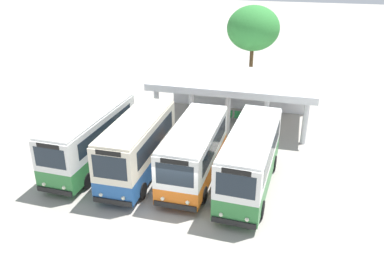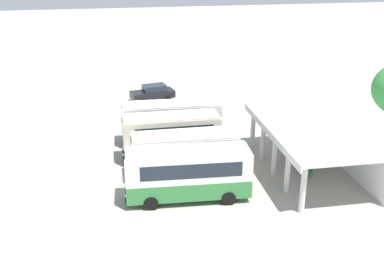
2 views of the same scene
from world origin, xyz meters
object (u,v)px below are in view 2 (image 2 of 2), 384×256
at_px(parked_car_flank, 153,93).
at_px(waiting_chair_fourth_seat, 304,163).
at_px(city_bus_fourth_amber, 188,172).
at_px(waiting_chair_second_from_end, 297,156).
at_px(city_bus_middle_cream, 185,153).
at_px(waiting_chair_far_end_seat, 310,171).
at_px(waiting_chair_middle_seat, 300,160).
at_px(waiting_chair_end_by_column, 294,153).
at_px(city_bus_nearest_orange, 171,121).
at_px(waiting_chair_fifth_seat, 308,167).
at_px(city_bus_second_in_row, 171,135).

relative_size(parked_car_flank, waiting_chair_fourth_seat, 5.40).
height_order(city_bus_fourth_amber, waiting_chair_second_from_end, city_bus_fourth_amber).
xyz_separation_m(city_bus_middle_cream, waiting_chair_far_end_seat, (1.67, 8.48, -1.23)).
relative_size(parked_car_flank, waiting_chair_middle_seat, 5.40).
distance_m(city_bus_middle_cream, waiting_chair_end_by_column, 8.67).
distance_m(parked_car_flank, waiting_chair_fourth_seat, 19.96).
xyz_separation_m(waiting_chair_second_from_end, waiting_chair_far_end_seat, (2.39, -0.01, 0.00)).
xyz_separation_m(city_bus_nearest_orange, waiting_chair_fifth_seat, (7.32, 8.63, -1.31)).
height_order(city_bus_second_in_row, waiting_chair_far_end_seat, city_bus_second_in_row).
bearing_deg(waiting_chair_fifth_seat, city_bus_nearest_orange, -130.30).
relative_size(city_bus_middle_cream, waiting_chair_fourth_seat, 8.54).
distance_m(waiting_chair_second_from_end, waiting_chair_fourth_seat, 1.20).
height_order(city_bus_nearest_orange, parked_car_flank, city_bus_nearest_orange).
bearing_deg(waiting_chair_far_end_seat, waiting_chair_second_from_end, 179.79).
relative_size(city_bus_second_in_row, waiting_chair_end_by_column, 8.45).
distance_m(waiting_chair_end_by_column, waiting_chair_fifth_seat, 2.39).
bearing_deg(city_bus_middle_cream, waiting_chair_fourth_seat, 86.82).
bearing_deg(city_bus_fourth_amber, city_bus_nearest_orange, 178.47).
distance_m(city_bus_middle_cream, waiting_chair_middle_seat, 8.57).
distance_m(city_bus_middle_cream, waiting_chair_far_end_seat, 8.73).
relative_size(city_bus_second_in_row, city_bus_fourth_amber, 0.92).
relative_size(waiting_chair_second_from_end, waiting_chair_far_end_seat, 1.00).
bearing_deg(city_bus_second_in_row, city_bus_fourth_amber, 1.77).
bearing_deg(city_bus_middle_cream, waiting_chair_end_by_column, 98.82).
height_order(city_bus_nearest_orange, waiting_chair_fifth_seat, city_bus_nearest_orange).
height_order(city_bus_fourth_amber, parked_car_flank, city_bus_fourth_amber).
distance_m(city_bus_second_in_row, waiting_chair_end_by_column, 9.26).
bearing_deg(waiting_chair_fourth_seat, waiting_chair_fifth_seat, 0.92).
bearing_deg(city_bus_nearest_orange, waiting_chair_fourth_seat, 52.05).
distance_m(waiting_chair_end_by_column, waiting_chair_fourth_seat, 1.79).
bearing_deg(waiting_chair_second_from_end, waiting_chair_far_end_seat, -0.21).
relative_size(city_bus_nearest_orange, waiting_chair_far_end_seat, 9.26).
distance_m(waiting_chair_fourth_seat, waiting_chair_fifth_seat, 0.60).
distance_m(city_bus_second_in_row, waiting_chair_fifth_seat, 10.09).
bearing_deg(city_bus_second_in_row, waiting_chair_middle_seat, 71.51).
distance_m(waiting_chair_fifth_seat, waiting_chair_far_end_seat, 0.60).
bearing_deg(waiting_chair_end_by_column, city_bus_nearest_orange, -120.03).
bearing_deg(waiting_chair_second_from_end, waiting_chair_fourth_seat, 3.73).
xyz_separation_m(city_bus_nearest_orange, waiting_chair_far_end_seat, (7.92, 8.53, -1.31)).
height_order(city_bus_middle_cream, waiting_chair_fourth_seat, city_bus_middle_cream).
height_order(city_bus_nearest_orange, waiting_chair_far_end_seat, city_bus_nearest_orange).
bearing_deg(city_bus_fourth_amber, city_bus_middle_cream, 174.42).
bearing_deg(waiting_chair_far_end_seat, waiting_chair_fifth_seat, 170.87).
height_order(city_bus_fourth_amber, waiting_chair_far_end_seat, city_bus_fourth_amber).
relative_size(city_bus_second_in_row, waiting_chair_fourth_seat, 8.45).
bearing_deg(city_bus_middle_cream, city_bus_fourth_amber, -5.58).
relative_size(city_bus_nearest_orange, waiting_chair_end_by_column, 9.26).
distance_m(city_bus_fourth_amber, waiting_chair_second_from_end, 9.69).
bearing_deg(waiting_chair_middle_seat, city_bus_second_in_row, -108.49).
bearing_deg(city_bus_fourth_amber, waiting_chair_end_by_column, 116.81).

